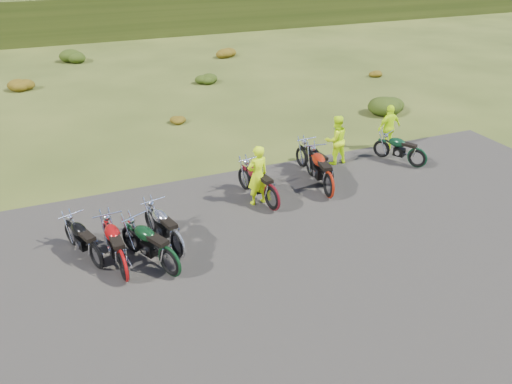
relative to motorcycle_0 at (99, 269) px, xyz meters
name	(u,v)px	position (x,y,z in m)	size (l,w,h in m)	color
ground	(282,234)	(4.53, -0.28, 0.00)	(300.00, 300.00, 0.00)	#313E14
gravel_pad	(319,279)	(4.53, -2.28, 0.00)	(20.00, 12.00, 0.04)	black
hill_slope	(85,4)	(4.53, 49.72, 0.00)	(300.00, 46.00, 3.00)	#2E3A13
shrub_2	(20,83)	(-1.67, 16.32, 0.38)	(1.30, 1.30, 0.77)	brown
shrub_3	(74,54)	(1.23, 21.62, 0.46)	(1.56, 1.56, 0.92)	black
shrub_4	(176,118)	(4.13, 8.92, 0.23)	(0.77, 0.77, 0.45)	brown
shrub_5	(205,77)	(7.03, 14.22, 0.31)	(1.03, 1.03, 0.61)	black
shrub_6	(225,51)	(9.93, 19.52, 0.38)	(1.30, 1.30, 0.77)	brown
shrub_7	(388,102)	(12.83, 6.82, 0.46)	(1.56, 1.56, 0.92)	black
shrub_8	(373,72)	(15.73, 12.12, 0.23)	(0.77, 0.77, 0.45)	brown
motorcycle_0	(99,269)	(0.00, 0.00, 0.00)	(1.91, 0.64, 1.00)	black
motorcycle_1	(126,280)	(0.50, -0.68, 0.00)	(2.11, 0.70, 1.11)	maroon
motorcycle_2	(171,276)	(1.48, -0.92, 0.00)	(2.12, 0.71, 1.11)	black
motorcycle_3	(178,257)	(1.82, -0.26, 0.00)	(2.02, 0.67, 1.06)	#AEAFB3
motorcycle_4	(272,210)	(4.80, 0.94, 0.00)	(2.16, 0.72, 1.13)	#550E14
motorcycle_5	(325,185)	(6.96, 1.73, 0.00)	(2.13, 0.71, 1.12)	black
motorcycle_6	(328,198)	(6.62, 0.99, 0.00)	(2.24, 0.75, 1.18)	maroon
motorcycle_7	(415,168)	(10.33, 1.70, 0.00)	(1.90, 0.63, 0.99)	black
person_middle	(258,176)	(4.58, 1.45, 0.88)	(0.64, 0.42, 1.75)	#C2EC0C
person_right_a	(336,141)	(8.03, 3.04, 0.82)	(0.80, 0.62, 1.65)	#C2EC0C
person_right_b	(389,128)	(10.38, 3.39, 0.81)	(0.95, 0.39, 1.61)	#C2EC0C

